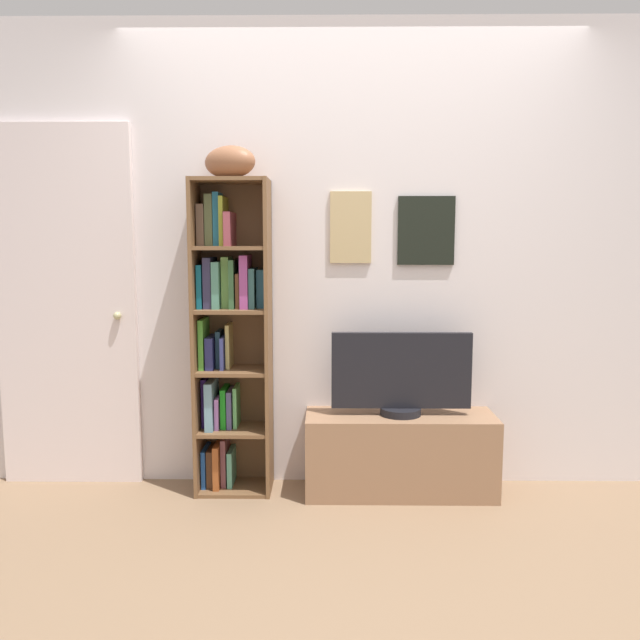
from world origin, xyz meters
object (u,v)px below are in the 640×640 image
Objects in this scene: football at (230,162)px; television at (401,375)px; tv_stand at (400,454)px; door at (67,308)px; bookshelf at (228,335)px.

television is at bearing -2.38° from football.
television reaches higher than tv_stand.
door reaches higher than television.
door is at bearing 175.22° from television.
bookshelf is 1.14m from tv_stand.
football is 1.44m from television.
door reaches higher than football.
bookshelf is 0.93m from door.
football is at bearing -42.89° from bookshelf.
football reaches higher than tv_stand.
football is at bearing 177.62° from television.
tv_stand is (0.94, -0.07, -0.65)m from bookshelf.
tv_stand is at bearing -90.00° from television.
bookshelf is 0.85× the size of door.
football reaches higher than bookshelf.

